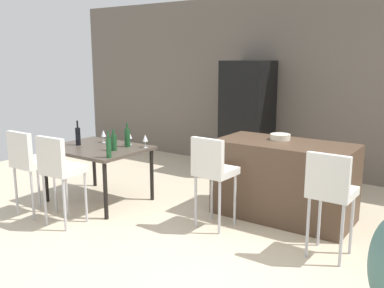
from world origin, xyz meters
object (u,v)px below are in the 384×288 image
wine_bottle_inner (78,136)px  dining_chair_far (59,167)px  wine_glass_near (145,138)px  bar_chair_left (213,168)px  wine_glass_middle (103,134)px  wine_glass_right (129,135)px  bar_chair_middle (330,189)px  dining_table (98,152)px  kitchen_island (284,180)px  refrigerator (247,117)px  wine_bottle_end (114,142)px  wine_bottle_left (109,147)px  wine_bottle_far (127,137)px  dining_chair_near (29,160)px  fruit_bowl (280,137)px

wine_bottle_inner → dining_chair_far: bearing=-53.3°
wine_glass_near → bar_chair_left: bearing=-12.1°
wine_glass_middle → wine_glass_right: (0.39, 0.10, 0.00)m
bar_chair_middle → dining_table: 3.04m
kitchen_island → refrigerator: bearing=129.8°
wine_bottle_inner → wine_bottle_end: (0.63, 0.03, -0.02)m
wine_bottle_left → bar_chair_left: bearing=19.3°
wine_bottle_far → refrigerator: 2.29m
wine_bottle_end → refrigerator: bearing=76.4°
dining_chair_near → wine_glass_right: bearing=66.7°
dining_chair_near → wine_bottle_end: bearing=53.4°
wine_glass_middle → wine_glass_near: size_ratio=1.00×
dining_table → wine_bottle_left: 0.68m
wine_glass_middle → refrigerator: (1.08, 2.19, 0.06)m
bar_chair_middle → wine_glass_right: (-2.80, 0.28, 0.17)m
bar_chair_left → wine_bottle_end: size_ratio=3.87×
dining_table → wine_glass_right: (0.24, 0.35, 0.19)m
bar_chair_left → fruit_bowl: (0.40, 0.89, 0.26)m
wine_bottle_end → fruit_bowl: size_ratio=1.12×
refrigerator → kitchen_island: bearing=-50.2°
wine_bottle_far → wine_glass_near: size_ratio=1.78×
dining_chair_far → wine_glass_right: bearing=91.9°
bar_chair_left → wine_glass_middle: bar_chair_left is taller
wine_glass_near → refrigerator: (0.38, 2.12, 0.06)m
wine_glass_near → dining_chair_far: bearing=-102.7°
dining_chair_near → wine_bottle_far: bearing=61.4°
wine_glass_right → refrigerator: 2.20m
wine_bottle_inner → wine_glass_middle: size_ratio=1.91×
dining_chair_far → wine_glass_middle: size_ratio=6.03×
kitchen_island → dining_table: (-2.26, -0.85, 0.21)m
kitchen_island → wine_glass_right: kitchen_island is taller
dining_chair_far → wine_bottle_inner: wine_bottle_inner is taller
wine_bottle_inner → wine_glass_right: (0.54, 0.42, -0.00)m
bar_chair_middle → dining_table: (-3.04, -0.07, -0.03)m
wine_bottle_end → kitchen_island: bearing=24.5°
wine_bottle_left → fruit_bowl: 2.06m
wine_bottle_inner → refrigerator: refrigerator is taller
wine_glass_middle → refrigerator: size_ratio=0.09×
dining_table → refrigerator: (0.93, 2.44, 0.25)m
dining_chair_near → wine_bottle_far: 1.24m
dining_chair_far → bar_chair_left: bearing=32.2°
dining_chair_near → wine_glass_near: bearing=55.0°
dining_table → kitchen_island: bearing=20.5°
bar_chair_left → fruit_bowl: bearing=65.8°
wine_bottle_end → wine_glass_right: 0.40m
dining_table → wine_bottle_far: wine_bottle_far is taller
kitchen_island → wine_glass_middle: size_ratio=9.20×
bar_chair_left → wine_bottle_far: (-1.43, 0.17, 0.17)m
dining_chair_near → wine_bottle_end: dining_chair_near is taller
dining_table → wine_bottle_end: (0.33, -0.03, 0.17)m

